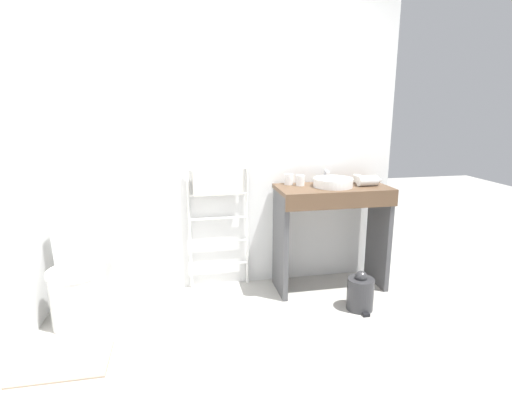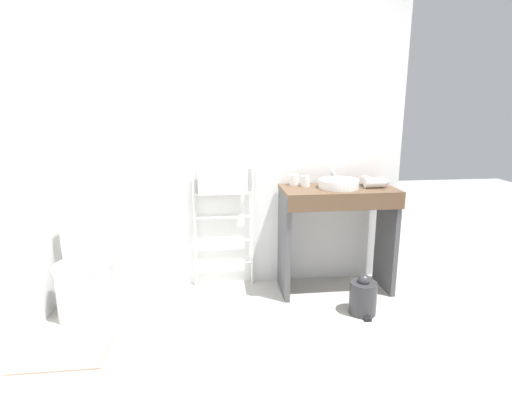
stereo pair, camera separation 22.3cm
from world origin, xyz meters
The scene contains 11 objects.
wall_back centered at (0.00, 1.58, 1.32)m, with size 3.03×0.12×2.63m, color white.
toilet centered at (-1.12, 1.15, 0.33)m, with size 0.40×0.55×0.80m.
towel_radiator centered at (-0.05, 1.47, 0.79)m, with size 0.52×0.06×1.08m.
vanity_counter centered at (0.89, 1.26, 0.60)m, with size 0.93×0.45×0.90m.
sink_basin centered at (0.88, 1.27, 0.94)m, with size 0.33×0.33×0.07m.
faucet centered at (0.88, 1.44, 0.98)m, with size 0.02×0.10×0.12m.
cup_near_wall centered at (0.55, 1.43, 0.94)m, with size 0.08×0.08×0.09m.
cup_near_edge centered at (0.63, 1.36, 0.94)m, with size 0.07×0.07×0.09m.
hair_dryer centered at (1.19, 1.26, 0.94)m, with size 0.22×0.20×0.09m.
trash_bin centered at (0.98, 0.86, 0.14)m, with size 0.20×0.24×0.32m.
bath_mat centered at (-1.12, 0.57, 0.01)m, with size 0.56×0.36×0.01m, color gray.
Camera 1 is at (-0.37, -1.78, 1.57)m, focal length 28.00 mm.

